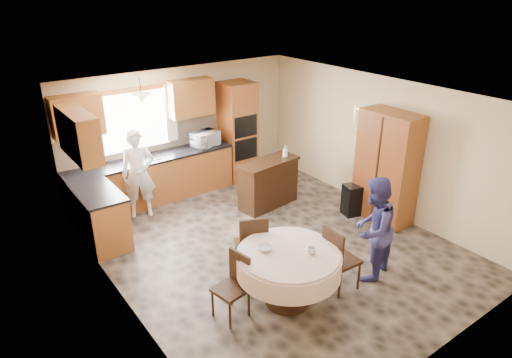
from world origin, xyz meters
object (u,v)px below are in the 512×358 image
(sideboard, at_px, (268,185))
(chair_left, at_px, (234,282))
(dining_table, at_px, (289,263))
(chair_right, at_px, (338,257))
(person_sink, at_px, (138,174))
(person_dining, at_px, (373,229))
(chair_back, at_px, (252,243))
(oven_tower, at_px, (238,131))
(cupboard, at_px, (387,167))

(sideboard, xyz_separation_m, chair_left, (-2.28, -2.23, 0.06))
(dining_table, distance_m, chair_right, 0.76)
(dining_table, bearing_deg, person_sink, 99.12)
(dining_table, bearing_deg, chair_right, -14.25)
(chair_right, relative_size, person_dining, 0.62)
(chair_back, bearing_deg, chair_left, 62.49)
(sideboard, bearing_deg, oven_tower, 72.01)
(chair_back, height_order, person_dining, person_dining)
(oven_tower, relative_size, person_sink, 1.28)
(chair_left, distance_m, chair_back, 0.87)
(cupboard, distance_m, dining_table, 3.08)
(chair_right, bearing_deg, person_sink, 22.43)
(oven_tower, xyz_separation_m, dining_table, (-1.87, -3.94, -0.44))
(chair_back, xyz_separation_m, chair_right, (0.77, -0.96, -0.02))
(dining_table, bearing_deg, sideboard, 57.53)
(oven_tower, distance_m, sideboard, 1.63)
(sideboard, height_order, person_dining, person_dining)
(person_sink, bearing_deg, sideboard, -5.76)
(chair_back, height_order, chair_right, chair_back)
(dining_table, xyz_separation_m, person_dining, (1.36, -0.24, 0.17))
(oven_tower, distance_m, person_sink, 2.48)
(cupboard, height_order, person_sink, cupboard)
(oven_tower, xyz_separation_m, chair_back, (-1.90, -3.17, -0.50))
(oven_tower, height_order, chair_left, oven_tower)
(cupboard, relative_size, chair_back, 1.98)
(chair_left, relative_size, person_sink, 0.54)
(chair_left, bearing_deg, cupboard, 89.73)
(person_dining, bearing_deg, chair_back, -53.31)
(cupboard, height_order, person_dining, cupboard)
(dining_table, distance_m, chair_back, 0.77)
(cupboard, distance_m, chair_left, 3.73)
(chair_left, relative_size, chair_back, 0.88)
(sideboard, distance_m, chair_back, 2.33)
(sideboard, bearing_deg, chair_left, -141.95)
(oven_tower, relative_size, chair_back, 2.09)
(chair_back, xyz_separation_m, person_dining, (1.39, -1.02, 0.23))
(chair_back, bearing_deg, chair_right, 152.41)
(chair_back, bearing_deg, oven_tower, -97.26)
(sideboard, distance_m, person_sink, 2.43)
(chair_left, bearing_deg, dining_table, 62.54)
(chair_left, bearing_deg, person_sink, 168.01)
(person_sink, xyz_separation_m, person_dining, (1.93, -3.79, -0.04))
(sideboard, bearing_deg, chair_right, -113.86)
(cupboard, bearing_deg, oven_tower, 108.96)
(chair_right, bearing_deg, sideboard, -14.27)
(cupboard, relative_size, chair_right, 2.05)
(chair_right, bearing_deg, dining_table, 78.93)
(cupboard, bearing_deg, sideboard, 130.03)
(oven_tower, bearing_deg, chair_back, -120.98)
(chair_right, distance_m, person_sink, 3.96)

